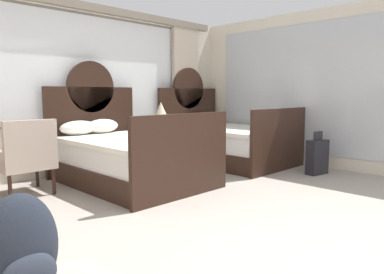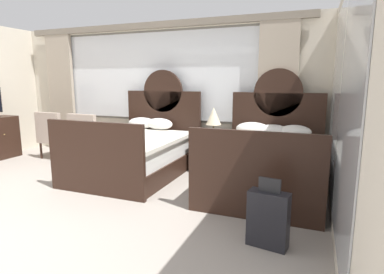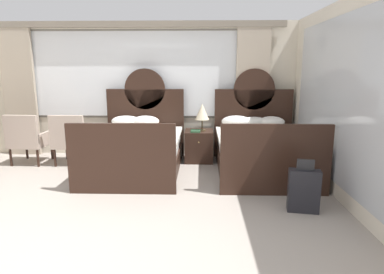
% 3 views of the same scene
% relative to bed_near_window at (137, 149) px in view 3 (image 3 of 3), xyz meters
% --- Properties ---
extents(wall_back_window, '(6.47, 0.22, 2.70)m').
position_rel_bed_near_window_xyz_m(wall_back_window, '(-0.21, 1.17, 1.06)').
color(wall_back_window, beige).
rests_on(wall_back_window, ground_plane).
extents(wall_right_mirror, '(0.08, 4.87, 2.70)m').
position_rel_bed_near_window_xyz_m(wall_right_mirror, '(3.05, -1.24, 0.97)').
color(wall_right_mirror, beige).
rests_on(wall_right_mirror, ground_plane).
extents(bed_near_window, '(1.55, 2.17, 1.78)m').
position_rel_bed_near_window_xyz_m(bed_near_window, '(0.00, 0.00, 0.00)').
color(bed_near_window, black).
rests_on(bed_near_window, ground_plane).
extents(bed_near_mirror, '(1.55, 2.17, 1.78)m').
position_rel_bed_near_window_xyz_m(bed_near_mirror, '(2.18, 0.01, 0.01)').
color(bed_near_mirror, black).
rests_on(bed_near_mirror, ground_plane).
extents(nightstand_between_beds, '(0.54, 0.56, 0.60)m').
position_rel_bed_near_window_xyz_m(nightstand_between_beds, '(1.09, 0.65, -0.08)').
color(nightstand_between_beds, black).
rests_on(nightstand_between_beds, ground_plane).
extents(table_lamp_on_nightstand, '(0.27, 0.27, 0.52)m').
position_rel_bed_near_window_xyz_m(table_lamp_on_nightstand, '(1.15, 0.65, 0.58)').
color(table_lamp_on_nightstand, brown).
rests_on(table_lamp_on_nightstand, nightstand_between_beds).
extents(book_on_nightstand, '(0.18, 0.26, 0.03)m').
position_rel_bed_near_window_xyz_m(book_on_nightstand, '(1.03, 0.54, 0.23)').
color(book_on_nightstand, '#285133').
rests_on(book_on_nightstand, nightstand_between_beds).
extents(armchair_by_window_left, '(0.63, 0.63, 0.96)m').
position_rel_bed_near_window_xyz_m(armchair_by_window_left, '(-1.29, 0.35, 0.12)').
color(armchair_by_window_left, '#B29E8E').
rests_on(armchair_by_window_left, ground_plane).
extents(armchair_by_window_centre, '(0.65, 0.65, 0.96)m').
position_rel_bed_near_window_xyz_m(armchair_by_window_centre, '(-2.12, 0.35, 0.12)').
color(armchair_by_window_centre, '#B29E8E').
rests_on(armchair_by_window_centre, ground_plane).
extents(suitcase_on_floor, '(0.40, 0.22, 0.68)m').
position_rel_bed_near_window_xyz_m(suitcase_on_floor, '(2.43, -1.65, -0.10)').
color(suitcase_on_floor, black).
rests_on(suitcase_on_floor, ground_plane).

